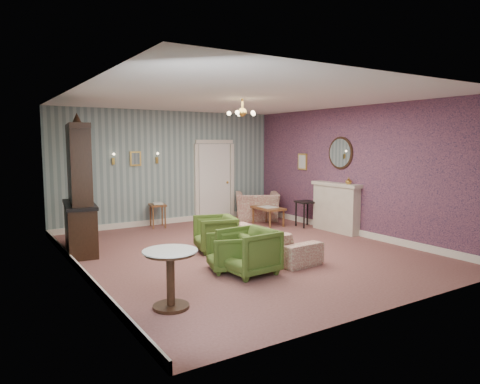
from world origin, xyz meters
TOP-DOWN VIEW (x-y plane):
  - floor at (0.00, 0.00)m, footprint 7.00×7.00m
  - ceiling at (0.00, 0.00)m, footprint 7.00×7.00m
  - wall_back at (0.00, 3.50)m, footprint 6.00×0.00m
  - wall_front at (0.00, -3.50)m, footprint 6.00×0.00m
  - wall_left at (-3.00, 0.00)m, footprint 0.00×7.00m
  - wall_right at (3.00, 0.00)m, footprint 0.00×7.00m
  - wall_right_floral at (2.98, 0.00)m, footprint 0.00×7.00m
  - door at (1.30, 3.46)m, footprint 1.12×0.12m
  - olive_chair_a at (-0.71, -1.31)m, footprint 0.78×0.83m
  - olive_chair_b at (-0.88, -0.97)m, footprint 0.76×0.79m
  - olive_chair_c at (-0.43, 0.30)m, footprint 0.84×0.88m
  - sofa_chintz at (0.24, -0.61)m, footprint 0.70×1.97m
  - wingback_chair at (2.21, 2.71)m, footprint 1.36×1.22m
  - dresser at (-2.65, 1.62)m, footprint 0.74×1.61m
  - fireplace at (2.86, 0.40)m, footprint 0.30×1.40m
  - mantel_vase at (2.84, 0.00)m, footprint 0.15×0.15m
  - oval_mirror at (2.96, 0.40)m, footprint 0.04×0.76m
  - framed_print at (2.97, 1.75)m, footprint 0.04×0.34m
  - coffee_table at (2.00, 1.92)m, footprint 0.54×0.94m
  - side_table_black at (2.65, 1.22)m, footprint 0.47×0.47m
  - pedestal_table at (-2.34, -2.00)m, footprint 0.85×0.85m
  - nesting_table at (-0.48, 3.15)m, footprint 0.46×0.55m
  - gilt_mirror_back at (-0.90, 3.46)m, footprint 0.28×0.06m
  - sconce_left at (-1.45, 3.44)m, footprint 0.16×0.12m
  - sconce_right at (-0.35, 3.44)m, footprint 0.16×0.12m
  - chandelier at (0.00, 0.00)m, footprint 0.56×0.56m
  - burgundy_cushion at (2.16, 2.56)m, footprint 0.41×0.28m

SIDE VIEW (x-z plane):
  - floor at x=0.00m, z-range 0.00..0.00m
  - coffee_table at x=2.00m, z-range 0.00..0.47m
  - nesting_table at x=-0.48m, z-range 0.00..0.63m
  - side_table_black at x=2.65m, z-range 0.00..0.65m
  - olive_chair_b at x=-0.88m, z-range 0.00..0.66m
  - olive_chair_c at x=-0.43m, z-range 0.00..0.75m
  - pedestal_table at x=-2.34m, z-range 0.00..0.76m
  - sofa_chintz at x=0.24m, z-range 0.00..0.76m
  - olive_chair_a at x=-0.71m, z-range 0.00..0.80m
  - burgundy_cushion at x=2.16m, z-range 0.28..0.68m
  - wingback_chair at x=2.21m, z-range 0.00..1.00m
  - fireplace at x=2.86m, z-range 0.00..1.16m
  - door at x=1.30m, z-range 0.00..2.16m
  - mantel_vase at x=2.84m, z-range 1.16..1.31m
  - dresser at x=-2.65m, z-range 0.00..2.58m
  - wall_back at x=0.00m, z-range -1.55..4.45m
  - wall_front at x=0.00m, z-range -1.55..4.45m
  - wall_left at x=-3.00m, z-range -2.05..4.95m
  - wall_right at x=3.00m, z-range -2.05..4.95m
  - wall_right_floral at x=2.98m, z-range -2.05..4.95m
  - framed_print at x=2.97m, z-range 1.39..1.81m
  - gilt_mirror_back at x=-0.90m, z-range 1.52..1.88m
  - sconce_left at x=-1.45m, z-range 1.55..1.85m
  - sconce_right at x=-0.35m, z-range 1.55..1.85m
  - oval_mirror at x=2.96m, z-range 1.43..2.27m
  - chandelier at x=0.00m, z-range 2.45..2.81m
  - ceiling at x=0.00m, z-range 2.90..2.90m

